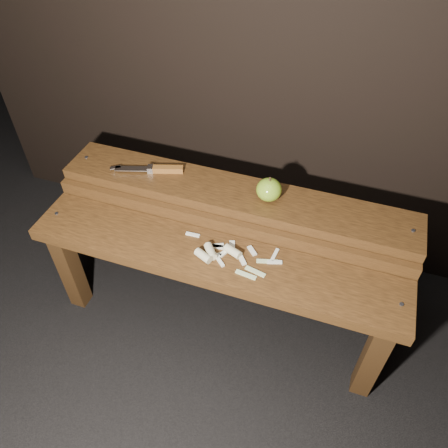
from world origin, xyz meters
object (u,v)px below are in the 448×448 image
(bench_front_tier, at_px, (211,271))
(apple, at_px, (269,190))
(bench_rear_tier, at_px, (234,211))
(knife, at_px, (159,169))

(bench_front_tier, height_order, apple, apple)
(bench_front_tier, distance_m, bench_rear_tier, 0.23)
(bench_front_tier, bearing_deg, knife, 139.08)
(bench_rear_tier, distance_m, knife, 0.30)
(apple, distance_m, knife, 0.39)
(bench_front_tier, height_order, knife, knife)
(bench_rear_tier, bearing_deg, bench_front_tier, -90.00)
(bench_front_tier, distance_m, knife, 0.40)
(apple, relative_size, knife, 0.34)
(apple, height_order, knife, apple)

